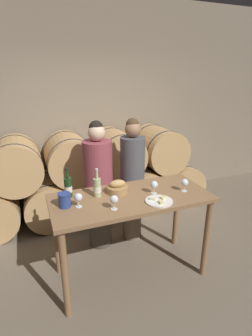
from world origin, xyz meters
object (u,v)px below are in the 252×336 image
at_px(person_left, 99,186).
at_px(wine_bottle_white, 97,187).
at_px(tasting_table, 131,208).
at_px(bread_basket, 117,188).
at_px(wine_glass_far_left, 78,198).
at_px(blue_crock, 64,200).
at_px(cheese_plate, 159,201).
at_px(wine_glass_center, 154,185).
at_px(wine_bottle_red, 68,187).
at_px(person_right, 132,180).
at_px(wine_glass_right, 185,183).
at_px(wine_glass_left, 114,200).

bearing_deg(person_left, wine_bottle_white, -105.88).
bearing_deg(wine_bottle_white, tasting_table, -20.53).
height_order(wine_bottle_white, bread_basket, wine_bottle_white).
relative_size(tasting_table, wine_glass_far_left, 11.76).
bearing_deg(wine_glass_far_left, blue_crock, 157.17).
height_order(wine_bottle_white, cheese_plate, wine_bottle_white).
bearing_deg(wine_glass_center, wine_glass_far_left, -179.16).
xyz_separation_m(wine_bottle_white, bread_basket, (0.22, 0.01, -0.05)).
bearing_deg(wine_bottle_red, wine_glass_far_left, -78.63).
bearing_deg(tasting_table, person_left, 104.02).
relative_size(wine_bottle_red, cheese_plate, 1.14).
bearing_deg(person_left, bread_basket, -82.97).
xyz_separation_m(person_right, wine_glass_right, (0.28, -0.74, 0.21)).
bearing_deg(wine_glass_center, cheese_plate, -102.00).
distance_m(blue_crock, bread_basket, 0.56).
distance_m(tasting_table, wine_glass_right, 0.61).
height_order(person_left, cheese_plate, person_left).
bearing_deg(tasting_table, wine_glass_center, -5.32).
xyz_separation_m(wine_glass_far_left, wine_glass_center, (0.77, 0.01, 0.00)).
relative_size(wine_bottle_red, wine_glass_far_left, 2.22).
height_order(person_left, wine_glass_center, person_left).
bearing_deg(wine_bottle_red, wine_glass_left, -50.46).
distance_m(person_left, bread_basket, 0.55).
height_order(tasting_table, wine_glass_center, wine_glass_center).
xyz_separation_m(wine_bottle_red, blue_crock, (-0.07, -0.20, -0.03)).
relative_size(person_right, bread_basket, 7.41).
xyz_separation_m(cheese_plate, wine_glass_left, (-0.44, 0.01, 0.08)).
distance_m(person_left, wine_glass_right, 1.05).
bearing_deg(person_right, wine_glass_left, -121.89).
relative_size(person_left, wine_glass_far_left, 11.85).
xyz_separation_m(wine_glass_far_left, wine_glass_right, (1.09, -0.05, 0.00)).
bearing_deg(cheese_plate, bread_basket, 131.41).
bearing_deg(person_left, wine_glass_left, -95.53).
height_order(wine_bottle_white, wine_glass_far_left, wine_bottle_white).
relative_size(wine_glass_far_left, wine_glass_right, 1.00).
relative_size(bread_basket, wine_glass_center, 1.60).
relative_size(tasting_table, wine_bottle_white, 5.46).
distance_m(bread_basket, wine_glass_far_left, 0.47).
distance_m(tasting_table, wine_glass_left, 0.39).
distance_m(tasting_table, wine_glass_center, 0.33).
bearing_deg(tasting_table, wine_glass_right, -8.95).
xyz_separation_m(tasting_table, wine_glass_left, (-0.24, -0.19, 0.23)).
height_order(blue_crock, cheese_plate, blue_crock).
xyz_separation_m(bread_basket, wine_glass_left, (-0.15, -0.32, 0.04)).
distance_m(bread_basket, wine_glass_left, 0.36).
xyz_separation_m(person_right, wine_bottle_red, (-0.86, -0.43, 0.22)).
relative_size(person_right, wine_glass_left, 11.85).
bearing_deg(wine_glass_left, wine_bottle_red, 129.54).
relative_size(cheese_plate, wine_glass_left, 1.95).
bearing_deg(wine_bottle_red, blue_crock, -108.87).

